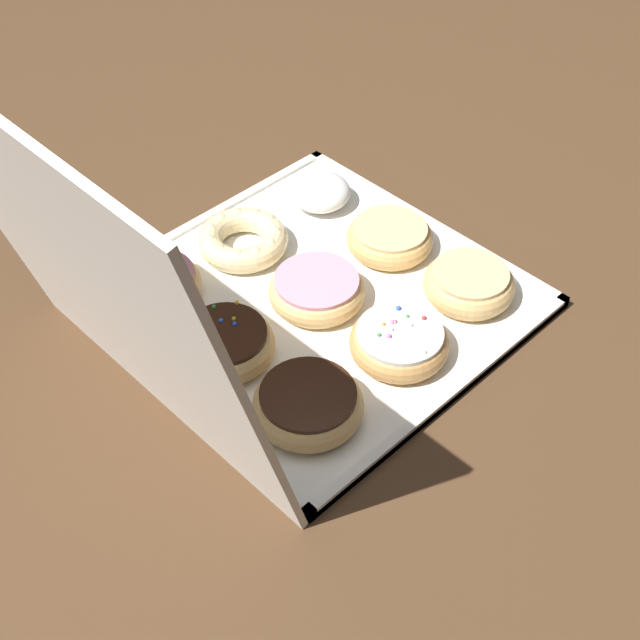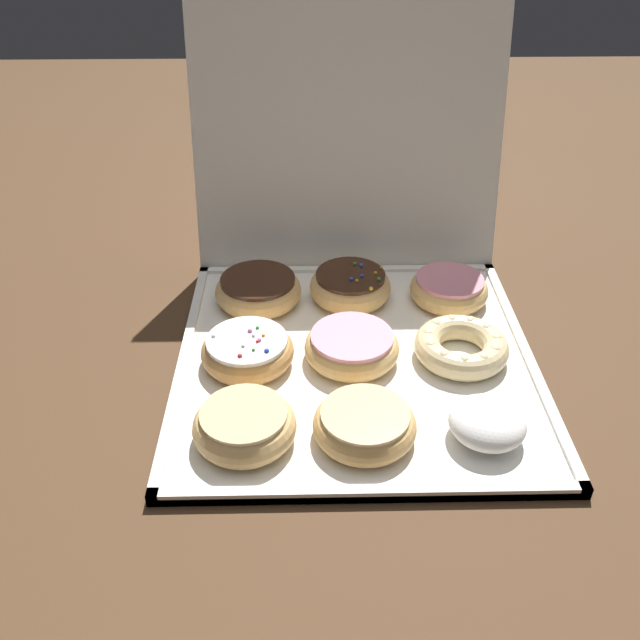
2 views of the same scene
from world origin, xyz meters
name	(u,v)px [view 1 (image 1 of 2)]	position (x,y,z in m)	size (l,w,h in m)	color
ground_plane	(313,305)	(0.00, 0.00, 0.00)	(3.00, 3.00, 0.00)	#4C331E
donut_box	(313,301)	(0.00, 0.00, 0.01)	(0.44, 0.44, 0.01)	white
box_lid_open	(94,286)	(0.00, 0.27, 0.21)	(0.44, 0.42, 0.01)	white
glazed_ring_donut_0	(469,284)	(-0.13, -0.14, 0.03)	(0.11, 0.11, 0.04)	#E5B770
glazed_ring_donut_1	(388,237)	(0.00, -0.14, 0.03)	(0.11, 0.11, 0.03)	tan
powdered_filled_donut_2	(320,192)	(0.13, -0.14, 0.03)	(0.08, 0.08, 0.04)	white
sprinkle_donut_3	(399,342)	(-0.13, -0.01, 0.03)	(0.11, 0.11, 0.04)	tan
pink_frosted_donut_4	(316,290)	(-0.01, 0.00, 0.03)	(0.12, 0.12, 0.04)	#E5B770
cruller_donut_5	(243,239)	(0.13, 0.00, 0.03)	(0.12, 0.12, 0.03)	beige
chocolate_frosted_donut_6	(308,404)	(-0.13, 0.13, 0.03)	(0.12, 0.12, 0.04)	#E5B770
sprinkle_donut_7	(223,342)	(0.00, 0.14, 0.03)	(0.11, 0.11, 0.04)	#E5B770
pink_frosted_donut_8	(157,284)	(0.14, 0.13, 0.03)	(0.11, 0.11, 0.04)	#E5B770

